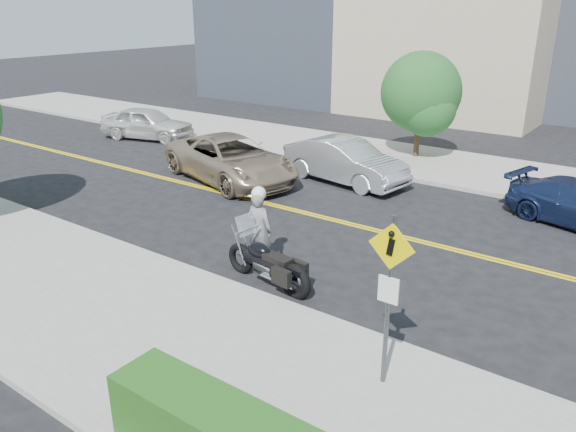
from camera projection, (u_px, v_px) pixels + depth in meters
The scene contains 10 objects.
ground_plane at pixel (351, 224), 16.64m from camera, with size 120.00×120.00×0.00m, color black.
sidewalk_near at pixel (160, 336), 10.92m from camera, with size 60.00×5.00×0.15m, color #9E9B91.
sidewalk_far at pixel (446, 166), 22.30m from camera, with size 60.00×5.00×0.15m, color #9E9B91.
pedestrian_sign at pixel (389, 286), 8.86m from camera, with size 0.78×0.08×3.00m.
motorcyclist at pixel (259, 227), 13.68m from camera, with size 0.72×0.49×2.07m.
motorcycle at pixel (267, 254), 12.85m from camera, with size 2.52×0.77×1.53m, color black, non-canonical shape.
suv at pixel (231, 159), 20.50m from camera, with size 2.69×5.84×1.62m, color tan.
parked_car_white at pixel (147, 123), 26.90m from camera, with size 1.80×4.48×1.53m, color silver.
parked_car_silver at pixel (345, 161), 20.33m from camera, with size 1.67×4.80×1.58m, color #B1B5B9.
tree_far_a at pixel (421, 92), 22.61m from camera, with size 3.23×3.23×4.41m.
Camera 1 is at (7.52, -13.64, 6.14)m, focal length 35.00 mm.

